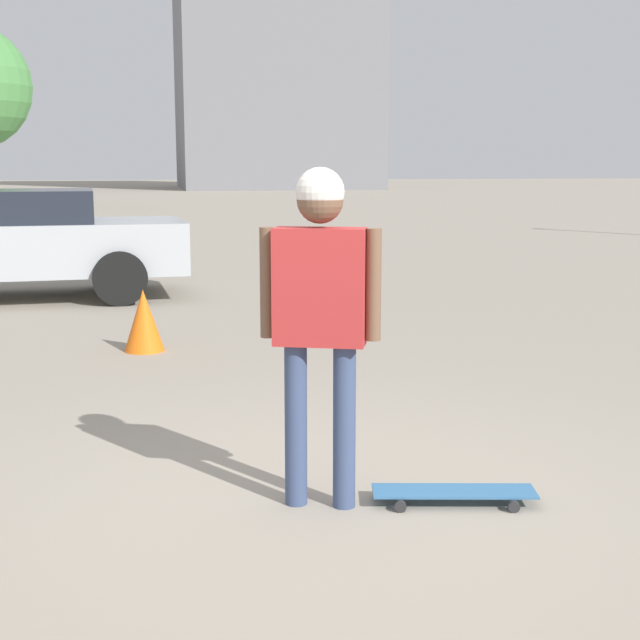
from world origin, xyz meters
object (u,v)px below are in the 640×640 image
object	(u,v)px
person	(320,295)
traffic_cone	(144,320)
car_parked_near	(4,241)
skateboard	(454,492)

from	to	relation	value
person	traffic_cone	xyz separation A→B (m)	(0.90, -4.25, -0.83)
car_parked_near	traffic_cone	distance (m)	4.26
skateboard	car_parked_near	bearing A→B (deg)	-55.81
traffic_cone	skateboard	bearing A→B (deg)	110.13
skateboard	car_parked_near	xyz separation A→B (m)	(3.40, -8.20, 0.72)
person	traffic_cone	distance (m)	4.42
car_parked_near	traffic_cone	world-z (taller)	car_parked_near
person	car_parked_near	bearing A→B (deg)	128.52
person	car_parked_near	distance (m)	8.52
skateboard	person	bearing A→B (deg)	1.89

